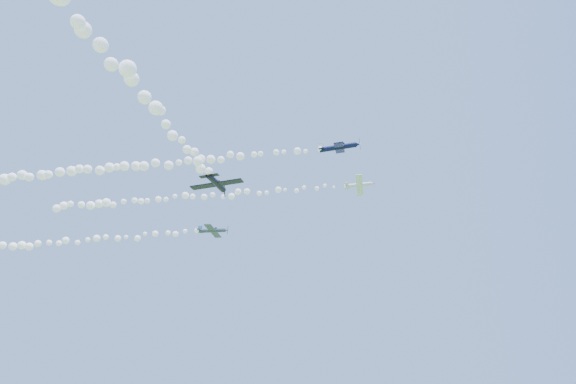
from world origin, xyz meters
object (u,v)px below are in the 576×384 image
(plane_grey, at_px, (213,231))
(plane_navy, at_px, (339,147))
(plane_white, at_px, (359,185))
(plane_black, at_px, (217,183))

(plane_grey, bearing_deg, plane_navy, -34.57)
(plane_white, bearing_deg, plane_grey, 164.26)
(plane_black, bearing_deg, plane_navy, -49.85)
(plane_grey, height_order, plane_black, plane_grey)
(plane_navy, xyz_separation_m, plane_black, (-16.19, -16.32, -12.25))
(plane_white, height_order, plane_navy, plane_navy)
(plane_white, xyz_separation_m, plane_black, (-17.65, -29.93, -10.37))
(plane_navy, height_order, plane_grey, plane_navy)
(plane_white, relative_size, plane_grey, 0.80)
(plane_white, bearing_deg, plane_black, -127.89)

